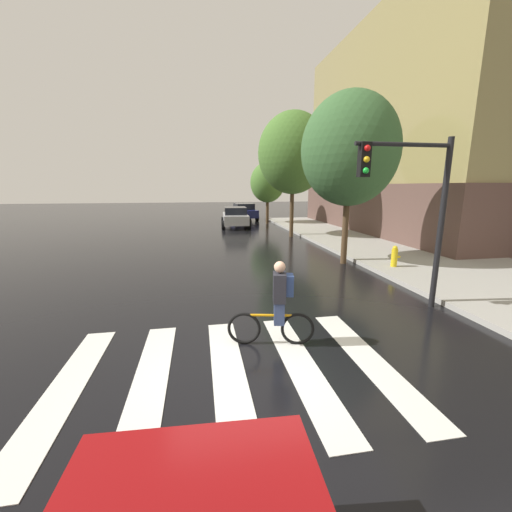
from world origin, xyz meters
TOP-DOWN VIEW (x-y plane):
  - ground_plane at (0.00, 0.00)m, footprint 120.00×120.00m
  - crosswalk_stripes at (-0.30, 0.00)m, footprint 5.60×3.89m
  - sedan_mid at (2.03, 19.70)m, footprint 2.28×4.52m
  - sedan_far at (3.40, 24.96)m, footprint 2.36×4.57m
  - cyclist at (0.74, 0.83)m, footprint 1.69×0.43m
  - traffic_light_near at (4.35, 2.14)m, footprint 2.47×0.28m
  - fire_hydrant at (6.37, 5.69)m, footprint 0.33×0.22m
  - street_tree_near at (5.02, 7.08)m, footprint 3.68×3.68m
  - street_tree_mid at (4.91, 14.33)m, footprint 4.14×4.14m
  - street_tree_far at (4.90, 21.46)m, footprint 2.80×2.80m
  - corner_building at (17.50, 15.40)m, footprint 16.06×18.33m

SIDE VIEW (x-z plane):
  - ground_plane at x=0.00m, z-range 0.00..0.00m
  - crosswalk_stripes at x=-0.30m, z-range 0.00..0.01m
  - fire_hydrant at x=6.37m, z-range 0.14..0.92m
  - sedan_mid at x=2.03m, z-range 0.02..1.56m
  - sedan_far at x=3.40m, z-range 0.02..1.56m
  - cyclist at x=0.74m, z-range 0.00..1.69m
  - traffic_light_near at x=4.35m, z-range 0.76..4.96m
  - street_tree_far at x=4.90m, z-range 0.87..5.86m
  - street_tree_near at x=5.02m, z-range 1.15..7.68m
  - street_tree_mid at x=4.91m, z-range 1.29..8.65m
  - corner_building at x=17.50m, z-range -0.05..13.01m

